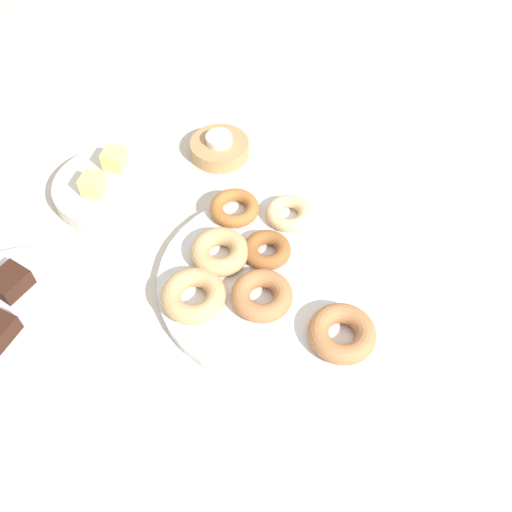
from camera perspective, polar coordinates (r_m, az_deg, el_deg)
The scene contains 16 objects.
ground_plane at distance 0.88m, azimuth 1.61°, elevation -2.74°, with size 2.40×2.40×0.00m, color beige.
donut_plate at distance 0.88m, azimuth 1.62°, elevation -2.42°, with size 0.36×0.36×0.02m, color silver.
donut_0 at distance 0.88m, azimuth -3.75°, elevation 0.45°, with size 0.09×0.09×0.03m, color tan.
donut_1 at distance 0.81m, azimuth 8.76°, elevation -7.81°, with size 0.10×0.10×0.03m, color #B27547.
donut_2 at distance 0.94m, azimuth 3.33°, elevation 4.38°, with size 0.08×0.08×0.02m, color #EABC84.
donut_3 at distance 0.95m, azimuth -2.22°, elevation 4.93°, with size 0.08×0.08×0.02m, color #AD6B33.
donut_4 at distance 0.83m, azimuth 0.59°, elevation -4.04°, with size 0.09×0.09×0.03m, color #B27547.
donut_5 at distance 0.84m, azimuth -6.41°, elevation -4.04°, with size 0.10×0.10×0.03m, color tan.
donut_6 at distance 0.89m, azimuth 1.12°, elevation 0.65°, with size 0.08×0.08×0.02m, color #995B2D.
cake_plate at distance 0.92m, azimuth -23.62°, elevation -5.40°, with size 0.25×0.25×0.01m, color silver.
brownie_far at distance 0.93m, azimuth -23.82°, elevation -2.43°, with size 0.05×0.05×0.03m, color #381E14.
candle_holder at distance 1.08m, azimuth -3.73°, elevation 10.93°, with size 0.11×0.11×0.03m, color tan.
tealight at distance 1.06m, azimuth -3.80°, elevation 11.83°, with size 0.05×0.05×0.01m, color silver.
fruit_bowl at distance 1.03m, azimuth -14.60°, elevation 6.85°, with size 0.19×0.19×0.03m, color silver.
melon_chunk_left at distance 1.00m, azimuth -16.30°, elevation 7.01°, with size 0.04×0.04×0.04m, color #DBD67A.
melon_chunk_right at distance 1.03m, azimuth -14.26°, elevation 9.58°, with size 0.04×0.04×0.04m, color #DBD67A.
Camera 1 is at (-0.44, -0.27, 0.72)m, focal length 39.14 mm.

